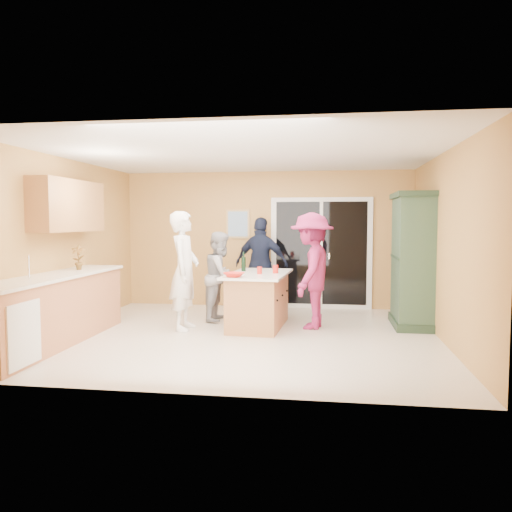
# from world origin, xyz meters

# --- Properties ---
(floor) EXTENTS (5.50, 5.50, 0.00)m
(floor) POSITION_xyz_m (0.00, 0.00, 0.00)
(floor) COLOR beige
(floor) RESTS_ON ground
(ceiling) EXTENTS (5.50, 5.00, 0.10)m
(ceiling) POSITION_xyz_m (0.00, 0.00, 2.60)
(ceiling) COLOR silver
(ceiling) RESTS_ON wall_back
(wall_back) EXTENTS (5.50, 0.10, 2.60)m
(wall_back) POSITION_xyz_m (0.00, 2.50, 1.30)
(wall_back) COLOR #D5B057
(wall_back) RESTS_ON ground
(wall_front) EXTENTS (5.50, 0.10, 2.60)m
(wall_front) POSITION_xyz_m (0.00, -2.50, 1.30)
(wall_front) COLOR #D5B057
(wall_front) RESTS_ON ground
(wall_left) EXTENTS (0.10, 5.00, 2.60)m
(wall_left) POSITION_xyz_m (-2.75, 0.00, 1.30)
(wall_left) COLOR #D5B057
(wall_left) RESTS_ON ground
(wall_right) EXTENTS (0.10, 5.00, 2.60)m
(wall_right) POSITION_xyz_m (2.75, 0.00, 1.30)
(wall_right) COLOR #D5B057
(wall_right) RESTS_ON ground
(left_cabinet_run) EXTENTS (0.65, 3.05, 1.24)m
(left_cabinet_run) POSITION_xyz_m (-2.45, -1.05, 0.46)
(left_cabinet_run) COLOR #AF6A44
(left_cabinet_run) RESTS_ON floor
(upper_cabinets) EXTENTS (0.35, 1.60, 0.75)m
(upper_cabinets) POSITION_xyz_m (-2.58, -0.20, 1.88)
(upper_cabinets) COLOR #AF6A44
(upper_cabinets) RESTS_ON wall_left
(sliding_door) EXTENTS (1.90, 0.07, 2.10)m
(sliding_door) POSITION_xyz_m (1.05, 2.46, 1.05)
(sliding_door) COLOR silver
(sliding_door) RESTS_ON floor
(framed_picture) EXTENTS (0.46, 0.04, 0.56)m
(framed_picture) POSITION_xyz_m (-0.55, 2.48, 1.60)
(framed_picture) COLOR tan
(framed_picture) RESTS_ON wall_back
(kitchen_island) EXTENTS (0.97, 1.66, 0.85)m
(kitchen_island) POSITION_xyz_m (0.11, 0.63, 0.40)
(kitchen_island) COLOR #AF6A44
(kitchen_island) RESTS_ON floor
(green_hutch) EXTENTS (0.60, 1.14, 2.10)m
(green_hutch) POSITION_xyz_m (2.49, 1.02, 1.02)
(green_hutch) COLOR #1E3121
(green_hutch) RESTS_ON floor
(woman_white) EXTENTS (0.45, 0.67, 1.80)m
(woman_white) POSITION_xyz_m (-0.98, 0.29, 0.90)
(woman_white) COLOR white
(woman_white) RESTS_ON floor
(woman_grey) EXTENTS (0.62, 0.76, 1.48)m
(woman_grey) POSITION_xyz_m (-0.58, 1.07, 0.74)
(woman_grey) COLOR #A1A1A4
(woman_grey) RESTS_ON floor
(woman_navy) EXTENTS (1.08, 0.63, 1.73)m
(woman_navy) POSITION_xyz_m (-0.04, 2.07, 0.86)
(woman_navy) COLOR #171F34
(woman_navy) RESTS_ON floor
(woman_magenta) EXTENTS (0.86, 1.25, 1.78)m
(woman_magenta) POSITION_xyz_m (0.93, 0.67, 0.89)
(woman_magenta) COLOR maroon
(woman_magenta) RESTS_ON floor
(serving_bowl) EXTENTS (0.37, 0.37, 0.07)m
(serving_bowl) POSITION_xyz_m (-0.16, 0.01, 0.88)
(serving_bowl) COLOR red
(serving_bowl) RESTS_ON kitchen_island
(tulip_vase) EXTENTS (0.22, 0.18, 0.37)m
(tulip_vase) POSITION_xyz_m (-2.45, -0.18, 1.12)
(tulip_vase) COLOR #A72210
(tulip_vase) RESTS_ON left_cabinet_run
(tumbler_near) EXTENTS (0.10, 0.10, 0.11)m
(tumbler_near) POSITION_xyz_m (0.15, 0.48, 0.90)
(tumbler_near) COLOR red
(tumbler_near) RESTS_ON kitchen_island
(tumbler_far) EXTENTS (0.11, 0.11, 0.13)m
(tumbler_far) POSITION_xyz_m (0.38, 0.64, 0.91)
(tumbler_far) COLOR red
(tumbler_far) RESTS_ON kitchen_island
(wine_bottle) EXTENTS (0.07, 0.07, 0.31)m
(wine_bottle) POSITION_xyz_m (-0.17, 0.89, 0.97)
(wine_bottle) COLOR black
(wine_bottle) RESTS_ON kitchen_island
(white_plate) EXTENTS (0.25, 0.25, 0.01)m
(white_plate) POSITION_xyz_m (-0.16, 0.32, 0.85)
(white_plate) COLOR white
(white_plate) RESTS_ON kitchen_island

